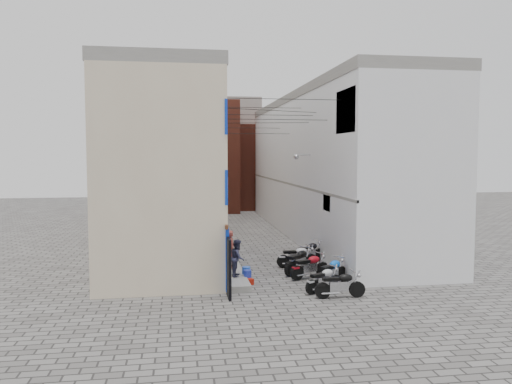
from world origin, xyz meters
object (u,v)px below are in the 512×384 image
motorcycle_d (310,265)px  water_jug_far (246,273)px  motorcycle_e (299,260)px  water_jug_near (248,276)px  motorcycle_b (324,278)px  motorcycle_f (297,255)px  motorcycle_a (340,283)px  red_crate (249,282)px  motorcycle_c (332,270)px  person_b (238,258)px  motorcycle_g (310,251)px  person_a (231,249)px

motorcycle_d → water_jug_far: motorcycle_d is taller
motorcycle_e → water_jug_near: bearing=-107.0°
motorcycle_b → water_jug_near: (-2.68, 1.82, -0.26)m
motorcycle_f → water_jug_near: 3.54m
motorcycle_a → red_crate: bearing=-126.7°
motorcycle_a → motorcycle_d: motorcycle_d is taller
motorcycle_d → motorcycle_e: 0.96m
motorcycle_e → water_jug_near: 2.75m
motorcycle_a → motorcycle_c: bearing=173.0°
motorcycle_f → motorcycle_b: bearing=-1.0°
water_jug_far → water_jug_near: bearing=-90.0°
motorcycle_a → person_b: size_ratio=1.25×
motorcycle_d → motorcycle_g: (0.75, 2.87, 0.01)m
motorcycle_c → person_a: size_ratio=1.22×
motorcycle_e → motorcycle_b: bearing=-38.5°
motorcycle_b → motorcycle_e: motorcycle_e is taller
motorcycle_f → water_jug_near: size_ratio=3.80×
motorcycle_b → person_b: size_ratio=1.18×
motorcycle_d → motorcycle_f: (-0.05, 2.08, -0.01)m
motorcycle_b → person_a: bearing=-166.0°
motorcycle_b → motorcycle_g: 5.01m
motorcycle_f → motorcycle_g: size_ratio=0.96×
motorcycle_a → motorcycle_b: bearing=-158.0°
motorcycle_c → motorcycle_d: motorcycle_c is taller
motorcycle_e → red_crate: (-2.45, -1.54, -0.49)m
motorcycle_a → motorcycle_e: (-0.57, 3.93, 0.06)m
motorcycle_b → motorcycle_c: motorcycle_c is taller
motorcycle_a → motorcycle_d: bearing=-172.1°
motorcycle_e → red_crate: size_ratio=5.77×
motorcycle_a → motorcycle_e: bearing=-170.1°
motorcycle_d → water_jug_near: bearing=-107.5°
motorcycle_d → water_jug_far: (-2.69, 0.15, -0.30)m
motorcycle_f → person_a: bearing=-80.3°
motorcycle_e → water_jug_far: (-2.45, -0.78, -0.33)m
motorcycle_b → person_a: (-3.19, 3.53, 0.56)m
motorcycle_d → motorcycle_g: bearing=142.4°
motorcycle_c → motorcycle_e: size_ratio=0.96×
person_a → red_crate: bearing=-150.7°
motorcycle_e → motorcycle_d: bearing=-28.4°
person_b → person_a: bearing=17.4°
motorcycle_b → motorcycle_g: bearing=143.3°
motorcycle_f → red_crate: size_ratio=5.33×
motorcycle_a → water_jug_far: 4.37m
person_b → water_jug_near: 0.86m
water_jug_near → person_b: bearing=161.5°
person_a → person_b: (0.11, -1.58, -0.07)m
motorcycle_f → water_jug_far: size_ratio=3.52×
motorcycle_e → motorcycle_g: motorcycle_e is taller
motorcycle_g → motorcycle_c: bearing=-36.1°
motorcycle_a → person_a: (-3.53, 4.45, 0.53)m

